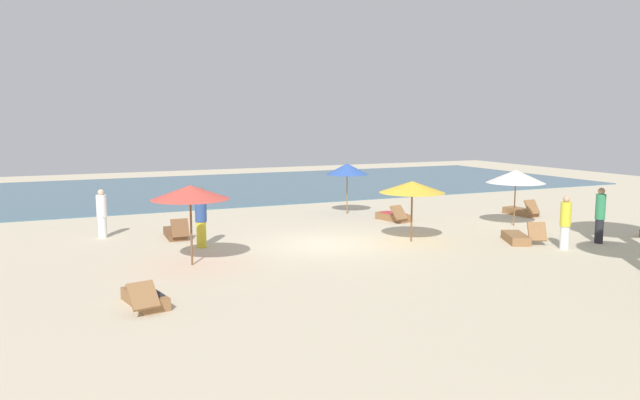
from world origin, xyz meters
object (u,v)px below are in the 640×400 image
lounger_5 (176,233)px  person_4 (201,217)px  lounger_1 (518,237)px  person_2 (600,215)px  umbrella_0 (190,192)px  person_3 (102,213)px  lounger_3 (145,298)px  umbrella_3 (347,169)px  person_0 (565,222)px  umbrella_2 (516,176)px  lounger_0 (394,216)px  lounger_2 (522,211)px  umbrella_1 (412,187)px

lounger_5 → person_4: 2.12m
lounger_1 → lounger_5: lounger_5 is taller
lounger_5 → person_2: size_ratio=0.91×
umbrella_0 → lounger_5: 4.55m
person_3 → person_4: person_4 is taller
lounger_3 → person_4: bearing=64.8°
umbrella_0 → lounger_1: (10.50, -1.34, -1.88)m
umbrella_0 → lounger_3: size_ratio=1.26×
lounger_3 → umbrella_3: bearing=44.5°
person_0 → person_3: (-12.99, 7.96, -0.01)m
lounger_3 → person_2: person_2 is taller
umbrella_2 → lounger_1: bearing=-129.7°
lounger_0 → lounger_2: 5.73m
umbrella_0 → lounger_2: size_ratio=1.32×
person_2 → lounger_5: bearing=151.9°
lounger_5 → person_2: bearing=-28.1°
lounger_1 → person_0: person_0 is taller
lounger_1 → person_0: size_ratio=1.03×
umbrella_2 → person_2: (0.27, -3.68, -0.95)m
lounger_1 → person_2: bearing=-26.9°
person_0 → umbrella_3: bearing=107.9°
lounger_3 → lounger_5: bearing=73.8°
lounger_1 → lounger_3: bearing=-170.9°
umbrella_1 → umbrella_2: bearing=9.9°
lounger_3 → person_3: (-0.11, 8.50, 0.67)m
lounger_2 → lounger_5: (-14.29, 1.12, 0.00)m
umbrella_1 → person_3: umbrella_1 is taller
lounger_1 → umbrella_3: bearing=107.1°
umbrella_3 → lounger_3: bearing=-135.5°
umbrella_2 → person_3: size_ratio=1.31×
umbrella_3 → person_2: umbrella_3 is taller
umbrella_1 → umbrella_0: bearing=-178.1°
umbrella_2 → person_4: (-11.77, 1.06, -0.92)m
umbrella_2 → lounger_3: size_ratio=1.23×
umbrella_2 → person_0: bearing=-110.8°
lounger_2 → person_3: person_3 is taller
lounger_0 → umbrella_2: bearing=-39.3°
lounger_1 → lounger_3: size_ratio=0.97×
lounger_5 → lounger_1: bearing=-28.4°
umbrella_0 → umbrella_3: (8.12, 6.42, -0.12)m
lounger_5 → person_2: (12.48, -6.66, 0.77)m
lounger_5 → person_0: bearing=-32.8°
lounger_5 → person_0: person_0 is taller
umbrella_2 → umbrella_3: 6.90m
lounger_5 → umbrella_1: bearing=-29.0°
person_2 → lounger_0: bearing=120.1°
umbrella_0 → umbrella_1: (7.38, 0.25, -0.22)m
umbrella_1 → lounger_1: umbrella_1 is taller
lounger_0 → lounger_5: 8.66m
umbrella_1 → umbrella_3: bearing=83.2°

